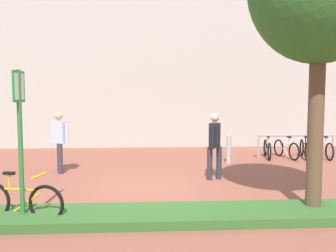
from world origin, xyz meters
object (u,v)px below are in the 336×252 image
person_casual_tan (59,138)px  bollard_steel (229,149)px  bike_rack_cluster (295,148)px  person_suited_dark (215,142)px  parking_sign_post (20,124)px  bike_at_sign (20,201)px

person_casual_tan → bollard_steel: bearing=13.1°
bike_rack_cluster → person_suited_dark: 4.61m
person_suited_dark → person_casual_tan: (-4.20, 1.06, 0.00)m
bollard_steel → person_suited_dark: person_suited_dark is taller
parking_sign_post → bike_rack_cluster: 9.55m
parking_sign_post → bike_rack_cluster: bearing=39.4°
bollard_steel → bike_rack_cluster: bearing=17.0°
bollard_steel → person_suited_dark: bearing=-111.8°
bike_at_sign → person_casual_tan: person_casual_tan is taller
bollard_steel → person_casual_tan: person_casual_tan is taller
bike_at_sign → person_suited_dark: (3.96, 2.88, 0.63)m
bike_at_sign → bike_rack_cluster: 9.45m
parking_sign_post → person_casual_tan: size_ratio=1.51×
bike_rack_cluster → person_suited_dark: (-3.43, -3.01, 0.64)m
person_suited_dark → bollard_steel: bearing=68.2°
parking_sign_post → bike_at_sign: bearing=129.0°
parking_sign_post → bike_at_sign: (-0.09, 0.11, -1.34)m
bike_at_sign → bollard_steel: bearing=46.5°
parking_sign_post → bollard_steel: parking_sign_post is taller
parking_sign_post → person_suited_dark: bearing=37.7°
parking_sign_post → bike_rack_cluster: size_ratio=0.98×
person_suited_dark → person_casual_tan: bearing=165.9°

